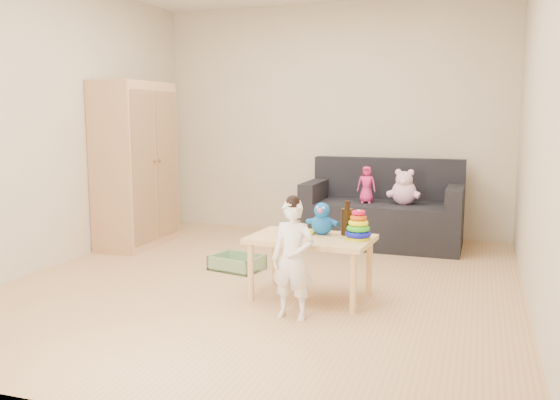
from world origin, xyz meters
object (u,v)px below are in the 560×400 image
(play_table, at_px, (311,267))
(wardrobe, at_px, (135,165))
(toddler, at_px, (293,261))
(sofa, at_px, (382,224))

(play_table, bearing_deg, wardrobe, 152.00)
(play_table, relative_size, toddler, 1.12)
(sofa, xyz_separation_m, play_table, (-0.22, -1.98, 0.01))
(wardrobe, bearing_deg, toddler, -36.43)
(play_table, distance_m, toddler, 0.49)
(play_table, height_order, toddler, toddler)
(play_table, bearing_deg, toddler, -89.44)
(toddler, bearing_deg, wardrobe, 146.41)
(toddler, bearing_deg, play_table, 93.39)
(sofa, distance_m, toddler, 2.45)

